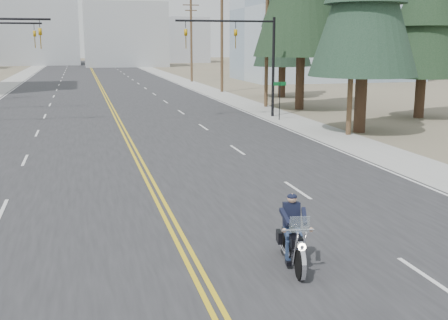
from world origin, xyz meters
TOP-DOWN VIEW (x-y plane):
  - road at (0.00, 70.00)m, footprint 20.00×200.00m
  - sidewalk_left at (-11.50, 70.00)m, footprint 3.00×200.00m
  - sidewalk_right at (11.50, 70.00)m, footprint 3.00×200.00m
  - traffic_mast_right at (8.98, 32.00)m, footprint 7.10×0.26m
  - street_sign at (10.80, 30.00)m, footprint 0.90×0.06m
  - utility_pole_b at (12.50, 23.00)m, footprint 2.20×0.30m
  - utility_pole_c at (12.50, 38.00)m, footprint 2.20×0.30m
  - utility_pole_d at (12.50, 53.00)m, footprint 2.20×0.30m
  - utility_pole_e at (12.50, 70.00)m, footprint 2.20×0.30m
  - glass_building at (32.00, 70.00)m, footprint 24.00×16.00m
  - haze_bldg_b at (8.00, 125.00)m, footprint 18.00×14.00m
  - haze_bldg_c at (40.00, 110.00)m, footprint 16.00×12.00m
  - haze_bldg_d at (-12.00, 140.00)m, footprint 20.00×15.00m
  - haze_bldg_e at (25.00, 150.00)m, footprint 14.00×14.00m
  - motorcyclist at (2.31, 5.50)m, footprint 1.29×2.31m
  - conifer_far at (16.77, 45.87)m, footprint 5.65×5.65m

SIDE VIEW (x-z plane):
  - road at x=0.00m, z-range 0.00..0.01m
  - sidewalk_left at x=-11.50m, z-range 0.00..0.01m
  - sidewalk_right at x=11.50m, z-range 0.00..0.01m
  - motorcyclist at x=2.31m, z-range 0.00..1.71m
  - street_sign at x=10.80m, z-range 0.49..3.12m
  - traffic_mast_right at x=8.98m, z-range 1.44..8.44m
  - utility_pole_c at x=12.50m, z-range 0.23..11.23m
  - utility_pole_e at x=12.50m, z-range 0.23..11.23m
  - utility_pole_b at x=12.50m, z-range 0.23..11.73m
  - utility_pole_d at x=12.50m, z-range 0.23..11.73m
  - haze_bldg_e at x=25.00m, z-range 0.00..12.00m
  - haze_bldg_b at x=8.00m, z-range 0.00..14.00m
  - conifer_far at x=16.77m, z-range 1.12..16.25m
  - haze_bldg_c at x=40.00m, z-range 0.00..18.00m
  - glass_building at x=32.00m, z-range 0.00..20.00m
  - haze_bldg_d at x=-12.00m, z-range 0.00..26.00m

